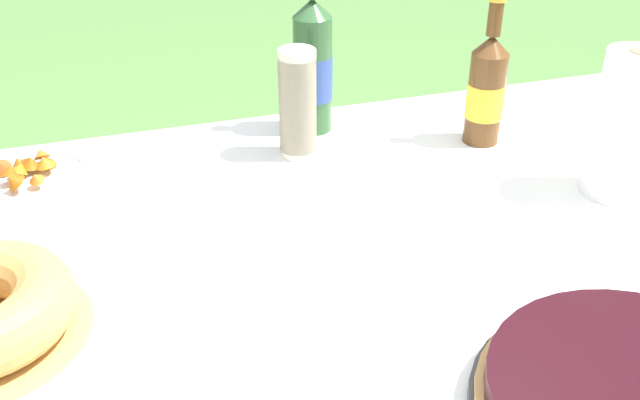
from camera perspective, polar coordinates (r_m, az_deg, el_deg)
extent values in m
cube|color=#A87A47|center=(1.10, 6.24, -6.58)|extent=(1.69, 1.24, 0.03)
cylinder|color=#A87A47|center=(2.04, 19.91, -0.69)|extent=(0.06, 0.06, 0.63)
cube|color=white|center=(1.09, 6.30, -5.74)|extent=(1.70, 1.25, 0.00)
cube|color=white|center=(1.62, -2.55, 5.13)|extent=(1.70, 0.00, 0.10)
cylinder|color=beige|center=(1.39, -1.76, 5.43)|extent=(0.07, 0.07, 0.09)
cylinder|color=beige|center=(1.39, -1.77, 5.92)|extent=(0.07, 0.07, 0.09)
cylinder|color=beige|center=(1.38, -1.78, 6.41)|extent=(0.07, 0.07, 0.09)
cylinder|color=beige|center=(1.38, -1.78, 6.90)|extent=(0.07, 0.07, 0.09)
cylinder|color=beige|center=(1.37, -1.79, 7.40)|extent=(0.07, 0.07, 0.09)
cylinder|color=beige|center=(1.37, -1.80, 7.90)|extent=(0.07, 0.07, 0.09)
cylinder|color=beige|center=(1.36, -1.81, 8.41)|extent=(0.07, 0.07, 0.09)
cylinder|color=beige|center=(1.36, -1.82, 8.92)|extent=(0.07, 0.07, 0.09)
cylinder|color=beige|center=(1.35, -1.83, 9.43)|extent=(0.07, 0.07, 0.09)
cylinder|color=beige|center=(1.35, -1.84, 9.95)|extent=(0.07, 0.07, 0.09)
torus|color=beige|center=(1.33, -1.87, 11.86)|extent=(0.07, 0.07, 0.01)
cylinder|color=#2D562D|center=(1.48, -0.59, 9.96)|extent=(0.08, 0.08, 0.24)
cylinder|color=#334C93|center=(1.48, -0.59, 9.79)|extent=(0.08, 0.08, 0.09)
cone|color=#2D562D|center=(1.43, -0.62, 15.12)|extent=(0.08, 0.08, 0.04)
cylinder|color=brown|center=(1.47, 13.06, 7.91)|extent=(0.07, 0.07, 0.19)
cylinder|color=yellow|center=(1.47, 13.05, 7.77)|extent=(0.07, 0.07, 0.07)
cone|color=brown|center=(1.43, 13.58, 11.99)|extent=(0.07, 0.07, 0.04)
cylinder|color=brown|center=(1.42, 13.83, 13.93)|extent=(0.03, 0.03, 0.06)
cylinder|color=white|center=(1.41, -22.55, 1.44)|extent=(0.23, 0.23, 0.01)
torus|color=white|center=(1.41, -22.62, 1.73)|extent=(0.23, 0.23, 0.01)
cone|color=#B1521F|center=(1.43, -24.25, 2.56)|extent=(0.06, 0.06, 0.05)
cone|color=#C56B1E|center=(1.45, -21.41, 3.51)|extent=(0.05, 0.05, 0.04)
cone|color=#A94B15|center=(1.42, -20.96, 2.76)|extent=(0.05, 0.05, 0.04)
cone|color=#BB7118|center=(1.40, -21.19, 2.89)|extent=(0.05, 0.05, 0.03)
cone|color=#CE671F|center=(1.35, -21.81, 1.68)|extent=(0.03, 0.03, 0.03)
cone|color=#A64F0E|center=(1.35, -23.39, 1.48)|extent=(0.05, 0.05, 0.04)
cone|color=#B55713|center=(1.45, -23.00, 2.87)|extent=(0.04, 0.04, 0.02)
cone|color=#A65118|center=(1.43, -22.27, 2.95)|extent=(0.04, 0.04, 0.03)
cone|color=#AE480C|center=(1.39, -23.56, 2.13)|extent=(0.05, 0.05, 0.04)
cone|color=#B36B13|center=(1.41, -22.86, 2.40)|extent=(0.04, 0.05, 0.04)
cone|color=#AC520D|center=(1.42, -22.13, 2.81)|extent=(0.05, 0.04, 0.02)
cylinder|color=white|center=(1.33, 23.23, 5.51)|extent=(0.11, 0.11, 0.26)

